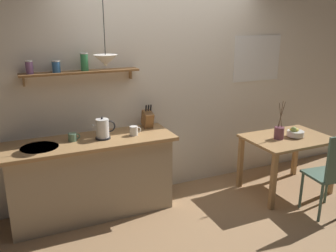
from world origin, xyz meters
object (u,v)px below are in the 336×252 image
object	(u,v)px
twig_vase	(279,133)
electric_kettle	(103,129)
dining_table	(288,146)
knife_block	(148,119)
coffee_mug_by_sink	(73,137)
fruit_bowl	(295,133)
dining_chair_near	(333,171)
pendant_lamp	(106,60)
coffee_mug_spare	(134,131)

from	to	relation	value
twig_vase	electric_kettle	bearing A→B (deg)	168.94
dining_table	knife_block	size ratio (longest dim) A/B	3.58
dining_table	coffee_mug_by_sink	world-z (taller)	coffee_mug_by_sink
dining_table	fruit_bowl	size ratio (longest dim) A/B	5.01
dining_chair_near	knife_block	distance (m)	2.15
coffee_mug_by_sink	pendant_lamp	bearing A→B (deg)	-8.62
knife_block	coffee_mug_by_sink	world-z (taller)	knife_block
knife_block	coffee_mug_by_sink	size ratio (longest dim) A/B	2.29
dining_chair_near	coffee_mug_spare	world-z (taller)	coffee_mug_spare
fruit_bowl	pendant_lamp	bearing A→B (deg)	169.06
knife_block	coffee_mug_by_sink	distance (m)	0.91
dining_chair_near	pendant_lamp	world-z (taller)	pendant_lamp
dining_table	pendant_lamp	world-z (taller)	pendant_lamp
dining_table	dining_chair_near	xyz separation A→B (m)	(0.02, -0.69, -0.07)
twig_vase	knife_block	size ratio (longest dim) A/B	1.65
dining_chair_near	dining_table	bearing A→B (deg)	91.82
knife_block	coffee_mug_spare	world-z (taller)	knife_block
electric_kettle	pendant_lamp	bearing A→B (deg)	-0.77
electric_kettle	coffee_mug_spare	world-z (taller)	electric_kettle
fruit_bowl	knife_block	world-z (taller)	knife_block
dining_table	dining_chair_near	size ratio (longest dim) A/B	1.06
dining_table	fruit_bowl	bearing A→B (deg)	-19.87
dining_table	electric_kettle	world-z (taller)	electric_kettle
dining_chair_near	pendant_lamp	size ratio (longest dim) A/B	1.51
electric_kettle	coffee_mug_by_sink	size ratio (longest dim) A/B	1.99
coffee_mug_spare	fruit_bowl	bearing A→B (deg)	-11.74
twig_vase	fruit_bowl	bearing A→B (deg)	-6.96
dining_chair_near	coffee_mug_by_sink	distance (m)	2.84
fruit_bowl	pendant_lamp	distance (m)	2.48
knife_block	twig_vase	bearing A→B (deg)	-21.36
coffee_mug_by_sink	dining_table	bearing A→B (deg)	-10.32
dining_chair_near	coffee_mug_spare	bearing A→B (deg)	150.82
dining_chair_near	coffee_mug_by_sink	world-z (taller)	coffee_mug_by_sink
coffee_mug_by_sink	coffee_mug_spare	world-z (taller)	coffee_mug_spare
fruit_bowl	twig_vase	size ratio (longest dim) A/B	0.43
electric_kettle	knife_block	xyz separation A→B (m)	(0.58, 0.18, 0.00)
twig_vase	knife_block	xyz separation A→B (m)	(-1.49, 0.58, 0.20)
fruit_bowl	twig_vase	distance (m)	0.24
dining_chair_near	coffee_mug_spare	xyz separation A→B (m)	(-1.91, 1.07, 0.40)
coffee_mug_spare	pendant_lamp	world-z (taller)	pendant_lamp
coffee_mug_spare	pendant_lamp	distance (m)	0.83
dining_table	twig_vase	size ratio (longest dim) A/B	2.17
electric_kettle	knife_block	size ratio (longest dim) A/B	0.87
dining_table	fruit_bowl	distance (m)	0.18
dining_chair_near	knife_block	world-z (taller)	knife_block
fruit_bowl	coffee_mug_spare	xyz separation A→B (m)	(-1.97, 0.41, 0.17)
coffee_mug_spare	coffee_mug_by_sink	bearing A→B (deg)	172.84
dining_table	fruit_bowl	world-z (taller)	fruit_bowl
fruit_bowl	twig_vase	xyz separation A→B (m)	(-0.23, 0.03, 0.03)
dining_chair_near	twig_vase	size ratio (longest dim) A/B	2.04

